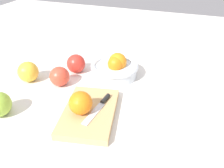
{
  "coord_description": "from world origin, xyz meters",
  "views": [
    {
      "loc": [
        0.62,
        0.35,
        0.47
      ],
      "look_at": [
        -0.02,
        0.12,
        0.04
      ],
      "focal_mm": 36.64,
      "sensor_mm": 36.0,
      "label": 1
    }
  ],
  "objects_px": {
    "bowl": "(115,68)",
    "apple_front_center": "(28,72)",
    "cutting_board": "(90,112)",
    "knife": "(101,105)",
    "apple_front_center_2": "(60,76)",
    "orange_on_board": "(81,103)",
    "apple_front_left": "(76,64)"
  },
  "relations": [
    {
      "from": "apple_front_center_2",
      "to": "bowl",
      "type": "bearing_deg",
      "value": 127.34
    },
    {
      "from": "orange_on_board",
      "to": "apple_front_center",
      "type": "bearing_deg",
      "value": -114.46
    },
    {
      "from": "cutting_board",
      "to": "knife",
      "type": "height_order",
      "value": "knife"
    },
    {
      "from": "bowl",
      "to": "cutting_board",
      "type": "height_order",
      "value": "bowl"
    },
    {
      "from": "apple_front_left",
      "to": "bowl",
      "type": "bearing_deg",
      "value": 97.36
    },
    {
      "from": "bowl",
      "to": "apple_front_center",
      "type": "distance_m",
      "value": 0.34
    },
    {
      "from": "orange_on_board",
      "to": "knife",
      "type": "height_order",
      "value": "orange_on_board"
    },
    {
      "from": "knife",
      "to": "orange_on_board",
      "type": "bearing_deg",
      "value": -41.71
    },
    {
      "from": "apple_front_center",
      "to": "apple_front_left",
      "type": "relative_size",
      "value": 1.03
    },
    {
      "from": "bowl",
      "to": "knife",
      "type": "xyz_separation_m",
      "value": [
        0.23,
        0.03,
        -0.01
      ]
    },
    {
      "from": "bowl",
      "to": "apple_front_center",
      "type": "relative_size",
      "value": 2.4
    },
    {
      "from": "cutting_board",
      "to": "apple_front_center_2",
      "type": "relative_size",
      "value": 3.27
    },
    {
      "from": "bowl",
      "to": "apple_front_left",
      "type": "xyz_separation_m",
      "value": [
        0.02,
        -0.16,
        0.0
      ]
    },
    {
      "from": "apple_front_center",
      "to": "orange_on_board",
      "type": "bearing_deg",
      "value": 65.54
    },
    {
      "from": "cutting_board",
      "to": "apple_front_center",
      "type": "distance_m",
      "value": 0.33
    },
    {
      "from": "cutting_board",
      "to": "apple_front_center",
      "type": "bearing_deg",
      "value": -109.91
    },
    {
      "from": "orange_on_board",
      "to": "apple_front_left",
      "type": "relative_size",
      "value": 0.93
    },
    {
      "from": "apple_front_center_2",
      "to": "knife",
      "type": "bearing_deg",
      "value": 64.17
    },
    {
      "from": "cutting_board",
      "to": "apple_front_center_2",
      "type": "bearing_deg",
      "value": -125.51
    },
    {
      "from": "cutting_board",
      "to": "orange_on_board",
      "type": "distance_m",
      "value": 0.05
    },
    {
      "from": "cutting_board",
      "to": "bowl",
      "type": "bearing_deg",
      "value": -179.15
    },
    {
      "from": "apple_front_center",
      "to": "bowl",
      "type": "bearing_deg",
      "value": 116.08
    },
    {
      "from": "bowl",
      "to": "knife",
      "type": "relative_size",
      "value": 1.23
    },
    {
      "from": "cutting_board",
      "to": "knife",
      "type": "xyz_separation_m",
      "value": [
        -0.03,
        0.03,
        0.02
      ]
    },
    {
      "from": "cutting_board",
      "to": "apple_front_center",
      "type": "relative_size",
      "value": 3.07
    },
    {
      "from": "cutting_board",
      "to": "apple_front_center_2",
      "type": "height_order",
      "value": "apple_front_center_2"
    },
    {
      "from": "orange_on_board",
      "to": "knife",
      "type": "distance_m",
      "value": 0.07
    },
    {
      "from": "bowl",
      "to": "cutting_board",
      "type": "bearing_deg",
      "value": 0.85
    },
    {
      "from": "orange_on_board",
      "to": "apple_front_center_2",
      "type": "height_order",
      "value": "orange_on_board"
    },
    {
      "from": "orange_on_board",
      "to": "apple_front_center",
      "type": "relative_size",
      "value": 0.9
    },
    {
      "from": "bowl",
      "to": "apple_front_center",
      "type": "height_order",
      "value": "bowl"
    },
    {
      "from": "apple_front_center_2",
      "to": "apple_front_left",
      "type": "height_order",
      "value": "apple_front_left"
    }
  ]
}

